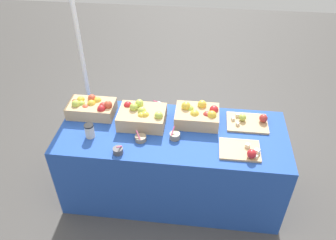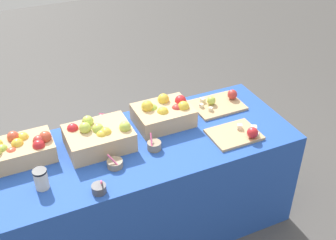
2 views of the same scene
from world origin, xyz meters
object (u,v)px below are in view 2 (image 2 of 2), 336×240
apple_crate_middle (99,137)px  cutting_board_back (219,103)px  cutting_board_front (238,134)px  coffee_cup (41,179)px  sample_bowl_far (99,188)px  apple_crate_left (18,150)px  sample_bowl_mid (115,164)px  apple_crate_right (164,113)px  sample_bowl_near (154,146)px  sample_bowl_extra (104,120)px

apple_crate_middle → cutting_board_back: (0.90, 0.10, -0.05)m
cutting_board_front → coffee_cup: 1.22m
sample_bowl_far → apple_crate_left: bearing=126.7°
apple_crate_middle → cutting_board_back: size_ratio=1.14×
cutting_board_front → sample_bowl_mid: bearing=176.7°
cutting_board_back → sample_bowl_mid: (-0.88, -0.32, 0.00)m
apple_crate_right → sample_bowl_near: 0.29m
sample_bowl_mid → coffee_cup: bearing=-179.8°
apple_crate_middle → apple_crate_left: bearing=170.4°
apple_crate_right → sample_bowl_far: apple_crate_right is taller
coffee_cup → apple_crate_right: bearing=18.9°
apple_crate_right → cutting_board_front: apple_crate_right is taller
cutting_board_back → sample_bowl_near: bearing=-156.4°
sample_bowl_near → apple_crate_right: bearing=54.0°
apple_crate_left → cutting_board_back: size_ratio=1.17×
sample_bowl_far → apple_crate_middle: bearing=72.6°
apple_crate_middle → cutting_board_back: 0.91m
apple_crate_middle → sample_bowl_mid: 0.23m
sample_bowl_near → coffee_cup: bearing=-175.2°
cutting_board_back → sample_bowl_near: 0.66m
apple_crate_left → apple_crate_middle: apple_crate_middle is taller
sample_bowl_far → apple_crate_right: bearing=37.9°
sample_bowl_near → sample_bowl_mid: (-0.27, -0.06, -0.00)m
sample_bowl_mid → apple_crate_left: bearing=148.7°
apple_crate_left → coffee_cup: (0.07, -0.30, -0.01)m
apple_crate_right → sample_bowl_extra: (-0.36, 0.15, -0.04)m
coffee_cup → sample_bowl_far: bearing=-31.1°
sample_bowl_near → apple_crate_left: bearing=162.3°
apple_crate_middle → sample_bowl_far: 0.40m
cutting_board_front → cutting_board_back: (0.07, 0.37, 0.00)m
cutting_board_back → sample_bowl_near: (-0.61, -0.27, 0.01)m
coffee_cup → sample_bowl_mid: bearing=0.2°
cutting_board_front → cutting_board_back: size_ratio=0.91×
sample_bowl_near → sample_bowl_far: (-0.41, -0.22, -0.00)m
cutting_board_front → sample_bowl_near: (-0.53, 0.10, 0.01)m
sample_bowl_mid → coffee_cup: size_ratio=0.76×
apple_crate_right → coffee_cup: apple_crate_right is taller
sample_bowl_near → cutting_board_back: bearing=23.6°
apple_crate_right → cutting_board_back: bearing=4.1°
apple_crate_left → sample_bowl_extra: (0.57, 0.15, -0.04)m
apple_crate_middle → cutting_board_front: bearing=-17.8°
sample_bowl_near → coffee_cup: 0.69m
cutting_board_back → apple_crate_left: bearing=-179.0°
apple_crate_right → cutting_board_front: 0.50m
apple_crate_right → sample_bowl_extra: apple_crate_right is taller
sample_bowl_mid → coffee_cup: (-0.41, -0.00, 0.04)m
cutting_board_front → sample_bowl_far: sample_bowl_far is taller
apple_crate_right → sample_bowl_mid: apple_crate_right is taller
apple_crate_right → coffee_cup: size_ratio=3.04×
apple_crate_left → cutting_board_front: size_ratio=1.28×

